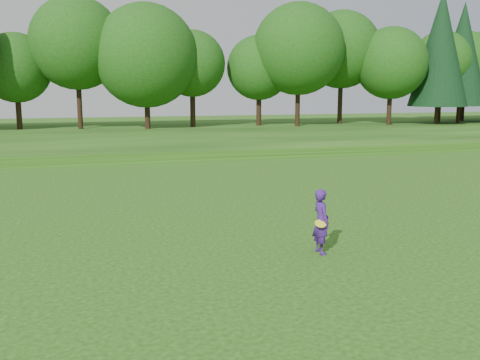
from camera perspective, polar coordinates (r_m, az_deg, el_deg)
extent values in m
plane|color=#1A450D|center=(12.25, -2.16, -10.27)|extent=(140.00, 140.00, 0.00)
cube|color=#1A450D|center=(45.43, -12.66, 4.61)|extent=(130.00, 30.00, 0.60)
cube|color=gray|center=(31.58, -11.01, 1.98)|extent=(130.00, 1.60, 0.04)
imported|color=#3E1A77|center=(13.85, 8.64, -4.39)|extent=(0.42, 0.63, 1.68)
cylinder|color=#FCFF28|center=(13.62, 8.58, -4.63)|extent=(0.30, 0.28, 0.15)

